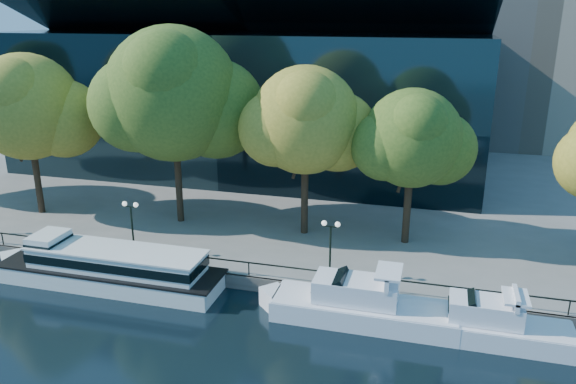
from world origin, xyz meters
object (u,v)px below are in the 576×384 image
(tree_4, at_px, (414,141))
(tour_boat, at_px, (105,265))
(lamp_1, at_px, (131,216))
(lamp_2, at_px, (331,236))
(tree_1, at_px, (29,109))
(tree_3, at_px, (307,123))
(cruiser_far, at_px, (484,324))
(tree_2, at_px, (175,97))
(cruiser_near, at_px, (356,304))

(tree_4, bearing_deg, tour_boat, -152.01)
(lamp_1, xyz_separation_m, lamp_2, (14.77, 0.00, 0.00))
(tree_1, distance_m, tree_4, 31.88)
(tour_boat, height_order, tree_3, tree_3)
(tree_3, height_order, lamp_1, tree_3)
(tree_4, bearing_deg, cruiser_far, -65.09)
(tree_2, relative_size, tree_4, 1.36)
(tree_1, distance_m, tree_3, 23.84)
(tree_1, relative_size, lamp_1, 3.46)
(tree_4, bearing_deg, tree_3, -178.80)
(lamp_1, relative_size, lamp_2, 1.00)
(tree_3, distance_m, tree_4, 8.08)
(cruiser_near, distance_m, tree_2, 22.17)
(lamp_1, bearing_deg, tree_1, 155.11)
(tour_boat, distance_m, tree_1, 17.34)
(tree_1, relative_size, tree_4, 1.17)
(tree_1, height_order, tree_3, tree_1)
(cruiser_near, relative_size, tree_2, 0.77)
(tree_1, relative_size, tree_3, 1.04)
(tour_boat, bearing_deg, cruiser_far, -1.00)
(lamp_2, bearing_deg, tree_1, 168.06)
(cruiser_near, height_order, cruiser_far, cruiser_near)
(cruiser_near, bearing_deg, tree_1, 162.73)
(cruiser_far, xyz_separation_m, tree_1, (-36.93, 9.38, 9.21))
(tour_boat, relative_size, cruiser_far, 1.74)
(tour_boat, height_order, lamp_1, lamp_1)
(cruiser_far, height_order, tree_4, tree_4)
(cruiser_far, bearing_deg, tree_2, 155.99)
(tree_2, height_order, lamp_1, tree_2)
(cruiser_near, bearing_deg, lamp_2, 124.34)
(tree_1, relative_size, tree_2, 0.86)
(tree_2, height_order, tree_3, tree_2)
(cruiser_near, bearing_deg, lamp_1, 168.67)
(tree_1, xyz_separation_m, lamp_2, (27.15, -5.74, -6.27))
(tour_boat, bearing_deg, tree_4, 27.99)
(cruiser_near, bearing_deg, tree_4, 77.85)
(tour_boat, relative_size, cruiser_near, 1.39)
(cruiser_near, height_order, tree_2, tree_2)
(cruiser_far, distance_m, tree_3, 19.26)
(tree_2, bearing_deg, tree_1, -174.36)
(cruiser_near, xyz_separation_m, lamp_2, (-2.34, 3.43, 2.86))
(tree_3, xyz_separation_m, lamp_2, (3.35, -7.20, -6.07))
(cruiser_near, distance_m, lamp_1, 17.69)
(tree_1, distance_m, lamp_2, 28.45)
(lamp_1, bearing_deg, cruiser_far, -8.43)
(lamp_2, bearing_deg, cruiser_near, -55.66)
(tree_1, xyz_separation_m, tree_4, (31.82, 1.62, -1.16))
(tree_1, distance_m, tree_2, 13.12)
(cruiser_near, height_order, lamp_2, lamp_2)
(cruiser_near, relative_size, tree_3, 0.93)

